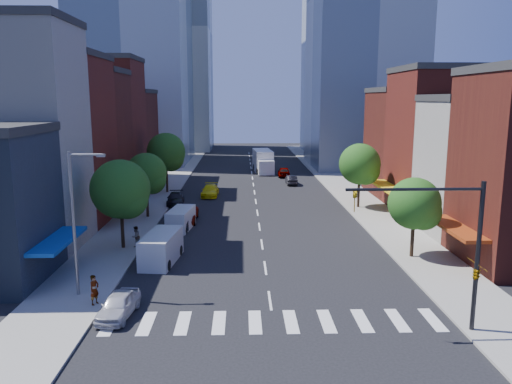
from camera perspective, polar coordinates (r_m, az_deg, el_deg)
ground at (r=31.42m, az=1.60°, el=-12.30°), size 220.00×220.00×0.00m
sidewalk_left at (r=70.78m, az=-10.43°, el=0.56°), size 5.00×120.00×0.15m
sidewalk_right at (r=71.39m, az=9.82°, el=0.67°), size 5.00×120.00×0.15m
crosswalk at (r=28.69m, az=1.96°, el=-14.62°), size 19.00×3.00×0.01m
bldg_left_1 at (r=45.33m, az=-27.00°, el=5.38°), size 12.00×8.00×18.00m
bldg_left_2 at (r=53.19m, az=-23.04°, el=5.22°), size 12.00×9.00×16.00m
bldg_left_3 at (r=61.20m, az=-20.15°, el=5.55°), size 12.00×8.00×15.00m
bldg_left_4 at (r=69.24m, az=-18.00°, el=7.02°), size 12.00×9.00×17.00m
bldg_left_5 at (r=78.51m, az=-15.99°, el=6.04°), size 12.00×10.00×13.00m
bldg_right_1 at (r=49.81m, az=25.48°, el=2.40°), size 12.00×8.00×12.00m
bldg_right_2 at (r=57.75m, az=21.57°, el=5.19°), size 12.00×10.00×15.00m
bldg_right_3 at (r=67.11m, az=18.18°, el=5.20°), size 12.00×10.00×13.00m
tower_far_w at (r=125.95m, az=-9.56°, el=17.68°), size 18.00×18.00×56.00m
traffic_signal at (r=28.22m, az=22.97°, el=-6.89°), size 7.24×2.24×8.00m
streetlight at (r=32.31m, az=-19.87°, el=-2.46°), size 2.25×0.25×9.00m
tree_left_near at (r=41.62m, az=-15.04°, el=0.06°), size 4.80×4.80×7.30m
tree_left_mid at (r=52.29m, az=-12.29°, el=1.91°), size 4.20×4.20×6.65m
tree_left_far at (r=65.90m, az=-10.11°, el=4.34°), size 5.00×5.00×7.75m
tree_right_near at (r=39.98m, az=17.88°, el=-1.50°), size 4.00×4.00×6.20m
tree_right_far at (r=56.90m, az=11.93°, el=2.96°), size 4.60×4.60×7.20m
parked_car_front at (r=30.10m, az=-15.45°, el=-12.33°), size 2.11×4.22×1.38m
parked_car_second at (r=48.53m, az=-8.50°, el=-3.13°), size 1.71×4.82×1.58m
parked_car_third at (r=50.64m, az=-8.22°, el=-2.58°), size 2.54×5.48×1.52m
parked_car_rear at (r=59.12m, az=-9.18°, el=-0.77°), size 2.28×4.89×1.38m
cargo_van_near at (r=38.52m, az=-10.82°, el=-6.34°), size 2.75×5.53×2.26m
cargo_van_far at (r=47.85m, az=-8.62°, el=-3.10°), size 2.45×4.84×1.97m
taxi at (r=63.60m, az=-5.27°, el=0.15°), size 2.16×5.02×1.44m
traffic_car_oncoming at (r=72.22m, az=4.05°, el=1.39°), size 1.49×4.07×1.33m
traffic_car_far at (r=79.36m, az=3.21°, el=2.32°), size 2.06×4.66×1.56m
box_truck at (r=84.22m, az=0.82°, el=3.47°), size 3.42×9.28×3.66m
pedestrian_near at (r=31.69m, az=-17.99°, el=-10.57°), size 0.69×0.79×1.81m
pedestrian_far at (r=42.58m, az=-13.59°, el=-4.96°), size 0.95×1.04×1.72m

